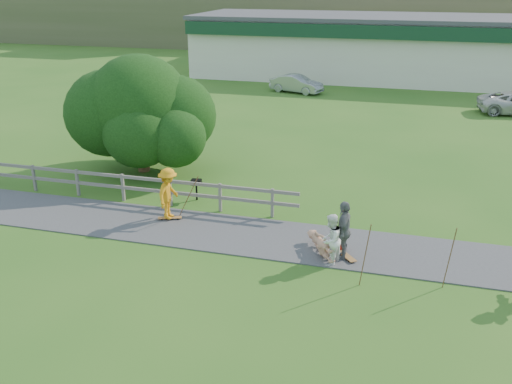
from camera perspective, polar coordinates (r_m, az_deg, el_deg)
ground at (r=18.60m, az=-6.90°, el=-5.74°), size 260.00×260.00×0.00m
path at (r=19.84m, az=-5.27°, el=-3.83°), size 34.00×3.00×0.04m
fence at (r=22.99m, az=-14.55°, el=1.00°), size 15.05×0.10×1.10m
strip_mall at (r=50.60m, az=13.05°, el=13.97°), size 32.50×10.75×5.10m
skater_rider at (r=20.48m, az=-8.74°, el=-0.40°), size 0.72×1.22×1.87m
skater_fallen at (r=18.18m, az=6.56°, el=-5.23°), size 1.78×1.25×0.66m
spectator_a at (r=17.38m, az=7.48°, el=-4.77°), size 0.83×0.95×1.64m
spectator_b at (r=17.71m, az=8.77°, el=-3.82°), size 0.48×1.13×1.92m
car_silver at (r=43.24m, az=4.07°, el=10.74°), size 4.20×2.46×1.31m
tree at (r=25.68m, az=-11.42°, el=6.37°), size 7.21×7.21×4.03m
bbq at (r=22.38m, az=-5.97°, el=0.22°), size 0.43×0.35×0.85m
longboard_rider at (r=20.81m, az=-8.61°, el=-2.67°), size 0.88×0.50×0.10m
longboard_fallen at (r=18.13m, az=8.98°, el=-6.42°), size 0.77×0.87×0.10m
helmet at (r=18.51m, az=8.56°, el=-5.48°), size 0.28×0.28×0.28m
pole_rider at (r=20.60m, az=-6.76°, el=-0.21°), size 0.03×0.03×1.84m
pole_spec_left at (r=16.29m, az=10.86°, el=-6.24°), size 0.03×0.03×1.94m
pole_spec_right at (r=16.80m, az=18.79°, el=-6.29°), size 0.03×0.03×1.88m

